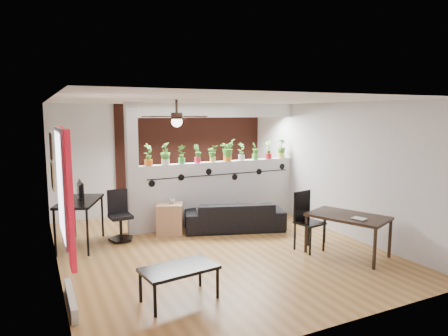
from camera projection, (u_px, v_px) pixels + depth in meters
room_shell at (215, 176)px, 6.97m from camera, size 6.30×7.10×2.90m
partition_wall at (220, 192)px, 8.74m from camera, size 3.60×0.18×1.35m
ceiling_header at (220, 110)px, 8.49m from camera, size 3.60×0.18×0.30m
pier_column at (132, 169)px, 7.82m from camera, size 0.22×0.20×2.60m
brick_panel at (195, 157)px, 9.96m from camera, size 3.90×0.05×2.60m
vine_decal at (222, 174)px, 8.60m from camera, size 3.31×0.01×0.30m
window_assembly at (63, 188)px, 4.76m from camera, size 0.09×1.30×1.55m
baseboard_heater at (71, 300)px, 4.97m from camera, size 0.08×1.00×0.18m
corkboard at (53, 176)px, 6.69m from camera, size 0.03×0.60×0.45m
framed_art at (51, 146)px, 6.58m from camera, size 0.03×0.34×0.44m
ceiling_fan at (177, 118)px, 6.22m from camera, size 1.19×1.19×0.43m
potted_plant_0 at (148, 154)px, 7.93m from camera, size 0.30×0.28×0.45m
potted_plant_1 at (165, 153)px, 8.08m from camera, size 0.20×0.24×0.45m
potted_plant_2 at (182, 153)px, 8.23m from camera, size 0.22×0.19×0.40m
potted_plant_3 at (197, 153)px, 8.39m from camera, size 0.23×0.21×0.39m
potted_plant_4 at (213, 153)px, 8.54m from camera, size 0.20×0.18×0.36m
potted_plant_5 at (227, 150)px, 8.69m from camera, size 0.32×0.32×0.48m
potted_plant_6 at (241, 151)px, 8.84m from camera, size 0.24×0.21×0.40m
potted_plant_7 at (255, 150)px, 9.00m from camera, size 0.25×0.24×0.40m
potted_plant_8 at (268, 149)px, 9.15m from camera, size 0.25×0.27×0.42m
potted_plant_9 at (281, 148)px, 9.30m from camera, size 0.23×0.19×0.45m
sofa at (234, 216)px, 8.24m from camera, size 2.06×1.32×0.56m
cube_shelf at (170, 219)px, 7.93m from camera, size 0.63×0.60×0.61m
cup at (172, 201)px, 7.91m from camera, size 0.16×0.16×0.10m
computer_desk at (79, 205)px, 7.14m from camera, size 1.00×1.31×0.85m
monitor at (78, 194)px, 7.25m from camera, size 0.31×0.05×0.18m
office_chair at (120, 219)px, 7.53m from camera, size 0.49×0.49×0.94m
dining_table at (348, 219)px, 6.71m from camera, size 1.20×1.46×0.69m
book at (357, 220)px, 6.39m from camera, size 0.21×0.25×0.02m
folding_chair at (306, 215)px, 7.00m from camera, size 0.49×0.49×1.03m
coffee_table at (179, 271)px, 5.09m from camera, size 1.02×0.65×0.45m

